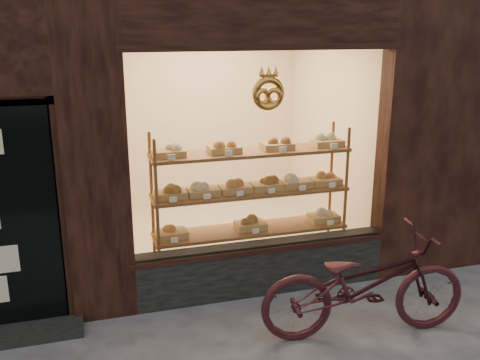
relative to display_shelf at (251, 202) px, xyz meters
name	(u,v)px	position (x,y,z in m)	size (l,w,h in m)	color
display_shelf	(251,202)	(0.00, 0.00, 0.00)	(2.20, 0.45, 1.70)	brown
bicycle	(365,284)	(0.62, -1.48, -0.37)	(0.67, 1.93, 1.01)	#341318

